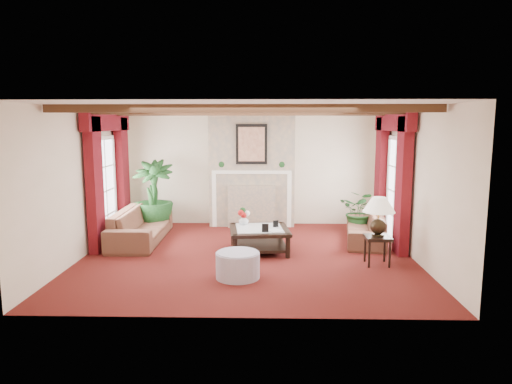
{
  "coord_description": "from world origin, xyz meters",
  "views": [
    {
      "loc": [
        0.36,
        -8.17,
        2.42
      ],
      "look_at": [
        0.15,
        0.4,
        1.13
      ],
      "focal_mm": 32.0,
      "sensor_mm": 36.0,
      "label": 1
    }
  ],
  "objects_px": {
    "sofa_left": "(141,220)",
    "sofa_right": "(366,224)",
    "side_table": "(377,250)",
    "ottoman": "(238,265)",
    "potted_palm": "(154,211)",
    "coffee_table": "(259,240)"
  },
  "relations": [
    {
      "from": "coffee_table",
      "to": "ottoman",
      "type": "distance_m",
      "value": 1.55
    },
    {
      "from": "potted_palm",
      "to": "ottoman",
      "type": "distance_m",
      "value": 3.81
    },
    {
      "from": "side_table",
      "to": "potted_palm",
      "type": "bearing_deg",
      "value": 151.49
    },
    {
      "from": "sofa_left",
      "to": "sofa_right",
      "type": "bearing_deg",
      "value": -89.91
    },
    {
      "from": "sofa_left",
      "to": "sofa_right",
      "type": "relative_size",
      "value": 1.17
    },
    {
      "from": "sofa_right",
      "to": "potted_palm",
      "type": "distance_m",
      "value": 4.69
    },
    {
      "from": "coffee_table",
      "to": "ottoman",
      "type": "relative_size",
      "value": 1.58
    },
    {
      "from": "sofa_right",
      "to": "coffee_table",
      "type": "relative_size",
      "value": 1.77
    },
    {
      "from": "potted_palm",
      "to": "side_table",
      "type": "height_order",
      "value": "potted_palm"
    },
    {
      "from": "sofa_left",
      "to": "ottoman",
      "type": "height_order",
      "value": "sofa_left"
    },
    {
      "from": "sofa_right",
      "to": "potted_palm",
      "type": "xyz_separation_m",
      "value": [
        -4.61,
        0.85,
        0.08
      ]
    },
    {
      "from": "sofa_right",
      "to": "coffee_table",
      "type": "xyz_separation_m",
      "value": [
        -2.19,
        -0.8,
        -0.14
      ]
    },
    {
      "from": "sofa_left",
      "to": "side_table",
      "type": "height_order",
      "value": "sofa_left"
    },
    {
      "from": "ottoman",
      "to": "side_table",
      "type": "bearing_deg",
      "value": 17.33
    },
    {
      "from": "sofa_left",
      "to": "potted_palm",
      "type": "xyz_separation_m",
      "value": [
        0.04,
        0.95,
        0.01
      ]
    },
    {
      "from": "sofa_right",
      "to": "ottoman",
      "type": "height_order",
      "value": "sofa_right"
    },
    {
      "from": "side_table",
      "to": "ottoman",
      "type": "relative_size",
      "value": 0.73
    },
    {
      "from": "potted_palm",
      "to": "coffee_table",
      "type": "height_order",
      "value": "potted_palm"
    },
    {
      "from": "potted_palm",
      "to": "side_table",
      "type": "relative_size",
      "value": 3.25
    },
    {
      "from": "sofa_right",
      "to": "side_table",
      "type": "relative_size",
      "value": 3.85
    },
    {
      "from": "potted_palm",
      "to": "sofa_right",
      "type": "bearing_deg",
      "value": -10.44
    },
    {
      "from": "sofa_left",
      "to": "potted_palm",
      "type": "bearing_deg",
      "value": -3.5
    }
  ]
}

